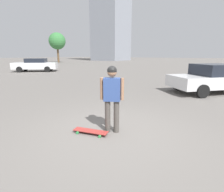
% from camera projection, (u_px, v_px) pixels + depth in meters
% --- Properties ---
extents(ground_plane, '(220.00, 220.00, 0.00)m').
position_uv_depth(ground_plane, '(112.00, 132.00, 4.35)').
color(ground_plane, slate).
extents(person, '(0.36, 0.51, 1.63)m').
position_uv_depth(person, '(112.00, 94.00, 4.12)').
color(person, '#4C4742').
rests_on(person, ground_plane).
extents(skateboard, '(0.44, 0.89, 0.08)m').
position_uv_depth(skateboard, '(91.00, 131.00, 4.22)').
color(skateboard, '#A5332D').
rests_on(skateboard, ground_plane).
extents(car_parked_near, '(4.31, 4.21, 1.42)m').
position_uv_depth(car_parked_near, '(213.00, 78.00, 8.75)').
color(car_parked_near, silver).
rests_on(car_parked_near, ground_plane).
extents(car_parked_far, '(4.52, 4.72, 1.46)m').
position_uv_depth(car_parked_far, '(36.00, 65.00, 19.74)').
color(car_parked_far, silver).
rests_on(car_parked_far, ground_plane).
extents(tree_distant, '(3.93, 3.93, 6.99)m').
position_uv_depth(tree_distant, '(57.00, 41.00, 41.58)').
color(tree_distant, brown).
rests_on(tree_distant, ground_plane).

